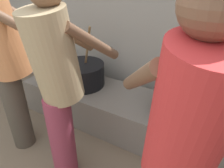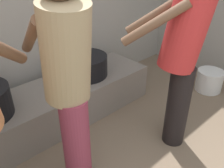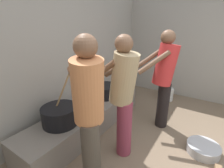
{
  "view_description": "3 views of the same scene",
  "coord_description": "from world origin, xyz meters",
  "px_view_note": "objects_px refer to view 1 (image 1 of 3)",
  "views": [
    {
      "loc": [
        1.05,
        0.2,
        1.61
      ],
      "look_at": [
        0.41,
        1.3,
        0.88
      ],
      "focal_mm": 34.11,
      "sensor_mm": 36.0,
      "label": 1
    },
    {
      "loc": [
        -0.62,
        -0.05,
        1.65
      ],
      "look_at": [
        0.37,
        1.03,
        0.8
      ],
      "focal_mm": 38.8,
      "sensor_mm": 36.0,
      "label": 2
    },
    {
      "loc": [
        -1.58,
        0.2,
        1.7
      ],
      "look_at": [
        -0.06,
        1.19,
        1.04
      ],
      "focal_mm": 26.7,
      "sensor_mm": 36.0,
      "label": 3
    }
  ],
  "objects_px": {
    "cooking_pot_secondary": "(179,102)",
    "cook_in_tan_shirt": "(57,80)",
    "cook_in_red_shirt": "(182,153)",
    "cooking_pot_main": "(83,74)",
    "cook_in_orange_shirt": "(7,58)"
  },
  "relations": [
    {
      "from": "cooking_pot_secondary",
      "to": "cook_in_tan_shirt",
      "type": "relative_size",
      "value": 0.3
    },
    {
      "from": "cooking_pot_secondary",
      "to": "cook_in_red_shirt",
      "type": "distance_m",
      "value": 1.12
    },
    {
      "from": "cooking_pot_secondary",
      "to": "cook_in_tan_shirt",
      "type": "distance_m",
      "value": 1.12
    },
    {
      "from": "cooking_pot_main",
      "to": "cooking_pot_secondary",
      "type": "xyz_separation_m",
      "value": [
        1.08,
        0.02,
        -0.02
      ]
    },
    {
      "from": "cooking_pot_main",
      "to": "cook_in_red_shirt",
      "type": "height_order",
      "value": "cook_in_red_shirt"
    },
    {
      "from": "cook_in_red_shirt",
      "to": "cook_in_orange_shirt",
      "type": "relative_size",
      "value": 0.99
    },
    {
      "from": "cook_in_red_shirt",
      "to": "cooking_pot_main",
      "type": "bearing_deg",
      "value": 142.4
    },
    {
      "from": "cooking_pot_secondary",
      "to": "cook_in_orange_shirt",
      "type": "xyz_separation_m",
      "value": [
        -1.28,
        -0.73,
        0.43
      ]
    },
    {
      "from": "cook_in_tan_shirt",
      "to": "cook_in_red_shirt",
      "type": "xyz_separation_m",
      "value": [
        0.91,
        -0.24,
        0.02
      ]
    },
    {
      "from": "cook_in_red_shirt",
      "to": "cook_in_tan_shirt",
      "type": "bearing_deg",
      "value": 165.43
    },
    {
      "from": "cooking_pot_main",
      "to": "cook_in_red_shirt",
      "type": "distance_m",
      "value": 1.68
    },
    {
      "from": "cooking_pot_secondary",
      "to": "cook_in_orange_shirt",
      "type": "height_order",
      "value": "cook_in_orange_shirt"
    },
    {
      "from": "cooking_pot_secondary",
      "to": "cook_in_tan_shirt",
      "type": "xyz_separation_m",
      "value": [
        -0.69,
        -0.78,
        0.41
      ]
    },
    {
      "from": "cook_in_red_shirt",
      "to": "cooking_pot_secondary",
      "type": "bearing_deg",
      "value": 101.96
    },
    {
      "from": "cooking_pot_main",
      "to": "cook_in_tan_shirt",
      "type": "bearing_deg",
      "value": -63.04
    }
  ]
}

